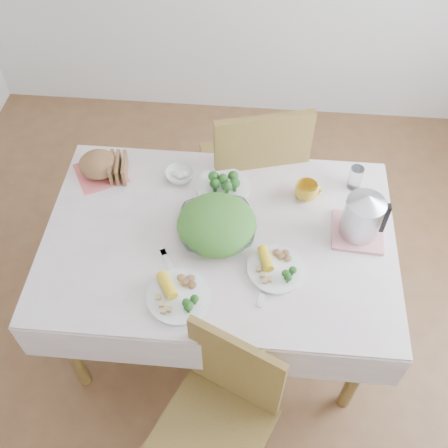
# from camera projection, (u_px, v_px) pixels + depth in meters

# --- Properties ---
(floor) EXTENTS (3.60, 3.60, 0.00)m
(floor) POSITION_uv_depth(u_px,v_px,m) (220.00, 320.00, 2.84)
(floor) COLOR brown
(floor) RESTS_ON ground
(dining_table) EXTENTS (1.40, 0.90, 0.75)m
(dining_table) POSITION_uv_depth(u_px,v_px,m) (220.00, 284.00, 2.54)
(dining_table) COLOR brown
(dining_table) RESTS_ON floor
(tablecloth) EXTENTS (1.50, 1.00, 0.01)m
(tablecloth) POSITION_uv_depth(u_px,v_px,m) (219.00, 237.00, 2.24)
(tablecloth) COLOR beige
(tablecloth) RESTS_ON dining_table
(chair_near) EXTENTS (0.54, 0.54, 0.90)m
(chair_near) POSITION_uv_depth(u_px,v_px,m) (212.00, 430.00, 2.03)
(chair_near) COLOR brown
(chair_near) RESTS_ON floor
(chair_far) EXTENTS (0.59, 0.59, 1.06)m
(chair_far) POSITION_uv_depth(u_px,v_px,m) (250.00, 176.00, 2.87)
(chair_far) COLOR brown
(chair_far) RESTS_ON floor
(salad_bowl) EXTENTS (0.37, 0.37, 0.08)m
(salad_bowl) POSITION_uv_depth(u_px,v_px,m) (217.00, 228.00, 2.22)
(salad_bowl) COLOR white
(salad_bowl) RESTS_ON tablecloth
(dinner_plate_left) EXTENTS (0.30, 0.30, 0.02)m
(dinner_plate_left) POSITION_uv_depth(u_px,v_px,m) (179.00, 297.00, 2.04)
(dinner_plate_left) COLOR white
(dinner_plate_left) RESTS_ON tablecloth
(dinner_plate_right) EXTENTS (0.25, 0.25, 0.02)m
(dinner_plate_right) POSITION_uv_depth(u_px,v_px,m) (276.00, 269.00, 2.12)
(dinner_plate_right) COLOR white
(dinner_plate_right) RESTS_ON tablecloth
(broccoli_plate) EXTENTS (0.27, 0.27, 0.02)m
(broccoli_plate) POSITION_uv_depth(u_px,v_px,m) (223.00, 188.00, 2.40)
(broccoli_plate) COLOR beige
(broccoli_plate) RESTS_ON tablecloth
(napkin) EXTENTS (0.29, 0.29, 0.00)m
(napkin) POSITION_uv_depth(u_px,v_px,m) (101.00, 173.00, 2.47)
(napkin) COLOR #E96161
(napkin) RESTS_ON tablecloth
(bread_loaf) EXTENTS (0.19, 0.18, 0.11)m
(bread_loaf) POSITION_uv_depth(u_px,v_px,m) (99.00, 164.00, 2.42)
(bread_loaf) COLOR brown
(bread_loaf) RESTS_ON napkin
(fruit_bowl) EXTENTS (0.16, 0.16, 0.04)m
(fruit_bowl) POSITION_uv_depth(u_px,v_px,m) (179.00, 175.00, 2.43)
(fruit_bowl) COLOR white
(fruit_bowl) RESTS_ON tablecloth
(yellow_mug) EXTENTS (0.14, 0.14, 0.08)m
(yellow_mug) POSITION_uv_depth(u_px,v_px,m) (306.00, 191.00, 2.34)
(yellow_mug) COLOR gold
(yellow_mug) RESTS_ON tablecloth
(glass_tumbler) EXTENTS (0.06, 0.06, 0.12)m
(glass_tumbler) POSITION_uv_depth(u_px,v_px,m) (356.00, 176.00, 2.37)
(glass_tumbler) COLOR white
(glass_tumbler) RESTS_ON tablecloth
(pink_tray) EXTENTS (0.23, 0.23, 0.02)m
(pink_tray) POSITION_uv_depth(u_px,v_px,m) (357.00, 232.00, 2.24)
(pink_tray) COLOR pink
(pink_tray) RESTS_ON tablecloth
(electric_kettle) EXTENTS (0.20, 0.20, 0.23)m
(electric_kettle) POSITION_uv_depth(u_px,v_px,m) (363.00, 215.00, 2.15)
(electric_kettle) COLOR #B2B5BA
(electric_kettle) RESTS_ON pink_tray
(fork_left) EXTENTS (0.12, 0.18, 0.00)m
(fork_left) POSITION_uv_depth(u_px,v_px,m) (170.00, 268.00, 2.14)
(fork_left) COLOR silver
(fork_left) RESTS_ON tablecloth
(fork_right) EXTENTS (0.07, 0.20, 0.00)m
(fork_right) POSITION_uv_depth(u_px,v_px,m) (266.00, 285.00, 2.08)
(fork_right) COLOR silver
(fork_right) RESTS_ON tablecloth
(knife) EXTENTS (0.18, 0.11, 0.00)m
(knife) POSITION_uv_depth(u_px,v_px,m) (188.00, 303.00, 2.03)
(knife) COLOR silver
(knife) RESTS_ON tablecloth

